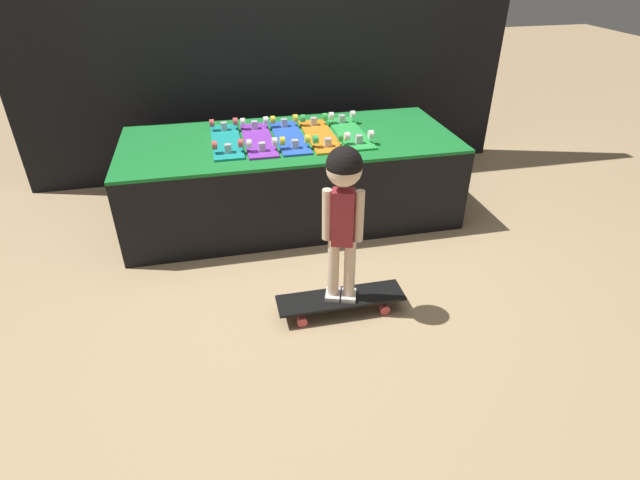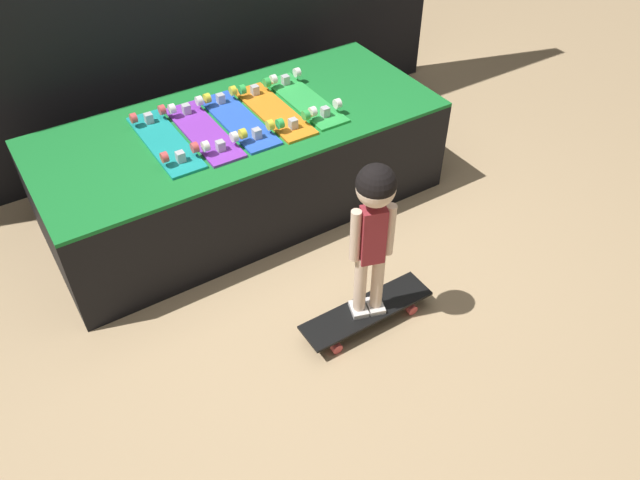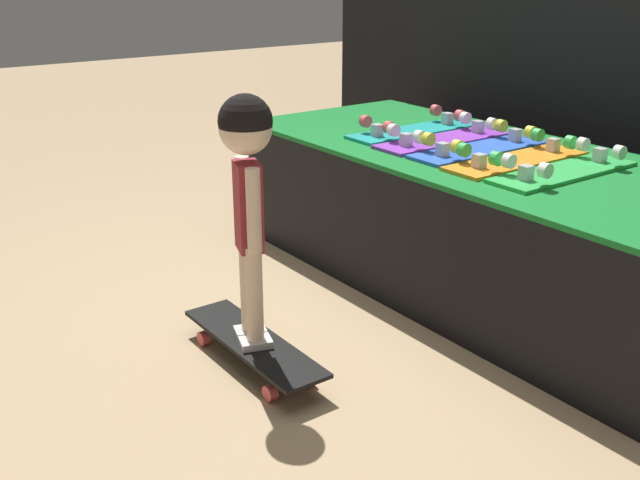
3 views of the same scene
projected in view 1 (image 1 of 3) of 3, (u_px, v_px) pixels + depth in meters
ground_plane at (309, 259)px, 3.08m from camera, size 16.00×16.00×0.00m
back_wall at (268, 21)px, 3.65m from camera, size 3.81×0.10×2.35m
display_rack at (291, 177)px, 3.44m from camera, size 2.19×0.94×0.56m
skateboard_teal_on_rack at (226, 140)px, 3.21m from camera, size 0.19×0.64×0.09m
skateboard_purple_on_rack at (258, 138)px, 3.23m from camera, size 0.19×0.64×0.09m
skateboard_blue_on_rack at (289, 136)px, 3.27m from camera, size 0.19×0.64×0.09m
skateboard_orange_on_rack at (320, 134)px, 3.30m from camera, size 0.19×0.64×0.09m
skateboard_green_on_rack at (350, 131)px, 3.34m from camera, size 0.19×0.64×0.09m
skateboard_on_floor at (341, 300)px, 2.62m from camera, size 0.67×0.18×0.09m
child at (343, 198)px, 2.31m from camera, size 0.19×0.17×0.83m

